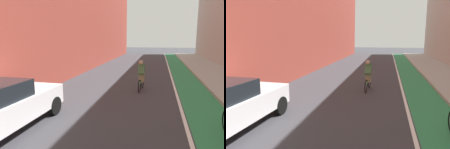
# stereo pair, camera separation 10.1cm
# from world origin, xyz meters

# --- Properties ---
(ground_plane) EXTENTS (98.86, 98.86, 0.00)m
(ground_plane) POSITION_xyz_m (0.00, 18.47, 0.00)
(ground_plane) COLOR #38383D
(bike_lane_paint) EXTENTS (1.60, 44.94, 0.00)m
(bike_lane_paint) POSITION_xyz_m (3.27, 20.47, 0.00)
(bike_lane_paint) COLOR #2D8451
(bike_lane_paint) RESTS_ON ground
(lane_divider_stripe) EXTENTS (0.12, 44.94, 0.00)m
(lane_divider_stripe) POSITION_xyz_m (2.37, 20.47, 0.00)
(lane_divider_stripe) COLOR white
(lane_divider_stripe) RESTS_ON ground
(cyclist_far) EXTENTS (0.48, 1.73, 1.62)m
(cyclist_far) POSITION_xyz_m (0.58, 16.57, 0.85)
(cyclist_far) COLOR black
(cyclist_far) RESTS_ON ground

